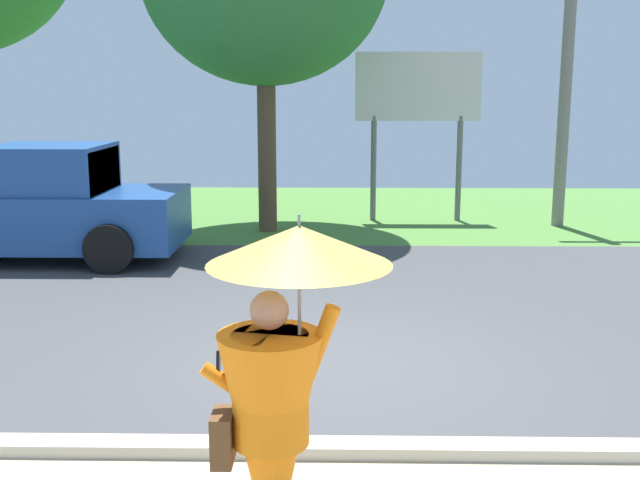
{
  "coord_description": "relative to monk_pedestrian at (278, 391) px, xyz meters",
  "views": [
    {
      "loc": [
        -0.05,
        -7.56,
        2.81
      ],
      "look_at": [
        -0.2,
        1.0,
        1.1
      ],
      "focal_mm": 43.32,
      "sensor_mm": 36.0,
      "label": 1
    }
  ],
  "objects": [
    {
      "name": "ground_plane",
      "position": [
        0.36,
        6.39,
        -1.16
      ],
      "size": [
        40.0,
        22.0,
        0.2
      ],
      "color": "#424244"
    },
    {
      "name": "monk_pedestrian",
      "position": [
        0.0,
        0.0,
        0.0
      ],
      "size": [
        1.09,
        1.03,
        2.13
      ],
      "rotation": [
        0.0,
        0.0,
        -0.25
      ],
      "color": "orange",
      "rests_on": "ground_plane"
    },
    {
      "name": "pickup_truck",
      "position": [
        -4.78,
        8.33,
        -0.24
      ],
      "size": [
        5.2,
        2.28,
        1.88
      ],
      "rotation": [
        0.0,
        0.0,
        0.09
      ],
      "color": "#1E478C",
      "rests_on": "ground_plane"
    },
    {
      "name": "utility_pole",
      "position": [
        4.9,
        11.55,
        2.5
      ],
      "size": [
        1.8,
        0.24,
        6.89
      ],
      "color": "gray",
      "rests_on": "ground_plane"
    },
    {
      "name": "roadside_billboard",
      "position": [
        2.05,
        12.15,
        1.43
      ],
      "size": [
        2.6,
        0.12,
        3.5
      ],
      "color": "slate",
      "rests_on": "ground_plane"
    }
  ]
}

